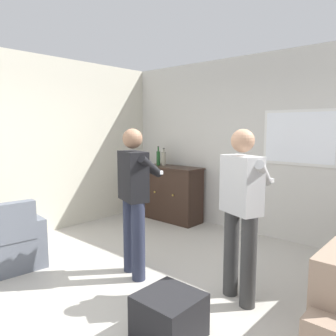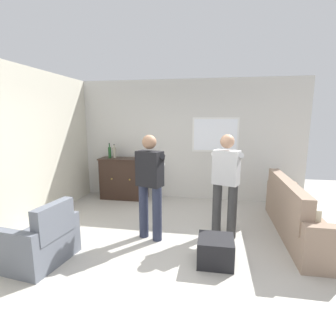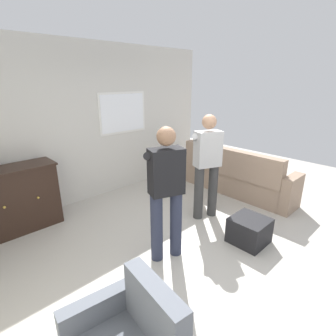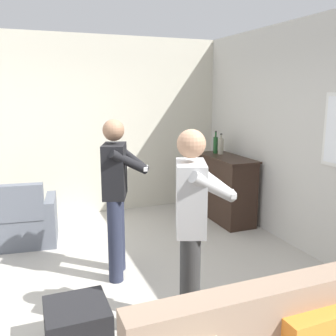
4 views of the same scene
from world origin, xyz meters
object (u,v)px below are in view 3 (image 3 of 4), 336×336
at_px(couch, 233,176).
at_px(ottoman, 249,230).
at_px(person_standing_left, 166,189).
at_px(person_standing_right, 207,162).
at_px(sideboard_cabinet, 17,199).

height_order(couch, ottoman, couch).
xyz_separation_m(person_standing_left, person_standing_right, (1.17, 0.31, 0.00)).
bearing_deg(couch, ottoman, -138.84).
xyz_separation_m(sideboard_cabinet, person_standing_right, (2.32, -1.66, 0.44)).
bearing_deg(couch, person_standing_left, -166.96).
xyz_separation_m(sideboard_cabinet, person_standing_left, (1.15, -1.97, 0.44)).
height_order(sideboard_cabinet, person_standing_left, person_standing_left).
distance_m(sideboard_cabinet, person_standing_left, 2.33).
bearing_deg(sideboard_cabinet, person_standing_right, -35.57).
distance_m(sideboard_cabinet, ottoman, 3.38).
height_order(sideboard_cabinet, ottoman, sideboard_cabinet).
relative_size(person_standing_left, person_standing_right, 1.00).
relative_size(ottoman, person_standing_right, 0.28).
bearing_deg(sideboard_cabinet, ottoman, -49.46).
bearing_deg(person_standing_left, person_standing_right, 14.94).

